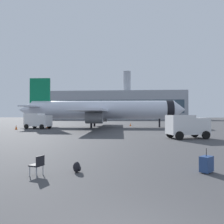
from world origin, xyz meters
TOP-DOWN VIEW (x-y plane):
  - airplane_at_gate at (-5.65, 40.30)m, footprint 35.68×32.11m
  - service_truck at (-16.90, 34.33)m, footprint 5.19×3.47m
  - cargo_van at (6.46, 19.88)m, footprint 4.77×3.27m
  - safety_cone_near at (-15.90, 36.67)m, footprint 0.44×0.44m
  - safety_cone_far at (-19.95, 32.25)m, footprint 0.44×0.44m
  - safety_cone_outer at (0.59, 45.36)m, footprint 0.44×0.44m
  - rolling_suitcase at (3.49, 6.01)m, footprint 0.73×0.74m
  - traveller_backpack at (-2.41, 5.63)m, footprint 0.36×0.40m
  - gate_chair at (-3.97, 4.99)m, footprint 0.61×0.61m
  - terminal_building at (-9.90, 117.45)m, footprint 83.33×19.10m

SIDE VIEW (x-z plane):
  - traveller_backpack at x=-2.41m, z-range -0.01..0.47m
  - safety_cone_outer at x=0.59m, z-range -0.01..0.74m
  - rolling_suitcase at x=3.49m, z-range -0.16..0.94m
  - safety_cone_far at x=-19.95m, z-range -0.01..0.82m
  - safety_cone_near at x=-15.90m, z-range -0.01..0.82m
  - gate_chair at x=-3.97m, z-range 0.07..0.93m
  - cargo_van at x=6.46m, z-range 0.15..2.75m
  - service_truck at x=-16.90m, z-range 0.16..3.05m
  - airplane_at_gate at x=-5.65m, z-range -1.59..8.91m
  - terminal_building at x=-9.90m, z-range -5.87..21.87m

